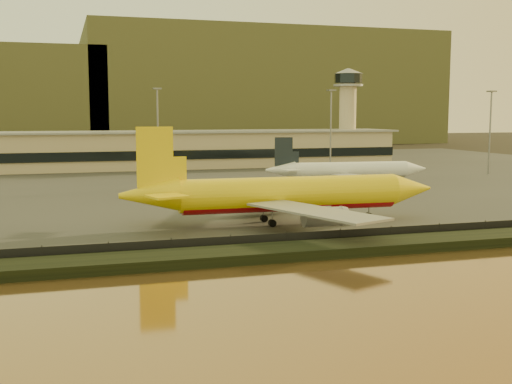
# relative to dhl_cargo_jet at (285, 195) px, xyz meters

# --- Properties ---
(ground) EXTENTS (900.00, 900.00, 0.00)m
(ground) POSITION_rel_dhl_cargo_jet_xyz_m (-0.54, -6.40, -5.11)
(ground) COLOR black
(ground) RESTS_ON ground
(embankment) EXTENTS (320.00, 7.00, 1.40)m
(embankment) POSITION_rel_dhl_cargo_jet_xyz_m (-0.54, -23.40, -4.41)
(embankment) COLOR black
(embankment) RESTS_ON ground
(tarmac) EXTENTS (320.00, 220.00, 0.20)m
(tarmac) POSITION_rel_dhl_cargo_jet_xyz_m (-0.54, 88.60, -5.01)
(tarmac) COLOR #2D2D2D
(tarmac) RESTS_ON ground
(perimeter_fence) EXTENTS (300.00, 0.05, 2.20)m
(perimeter_fence) POSITION_rel_dhl_cargo_jet_xyz_m (-0.54, -19.40, -3.81)
(perimeter_fence) COLOR black
(perimeter_fence) RESTS_ON tarmac
(terminal_building) EXTENTS (202.00, 25.00, 12.60)m
(terminal_building) POSITION_rel_dhl_cargo_jet_xyz_m (-15.07, 119.16, 1.13)
(terminal_building) COLOR tan
(terminal_building) RESTS_ON tarmac
(control_tower) EXTENTS (11.20, 11.20, 35.50)m
(control_tower) POSITION_rel_dhl_cargo_jet_xyz_m (69.46, 124.60, 16.55)
(control_tower) COLOR tan
(control_tower) RESTS_ON tarmac
(apron_light_masts) EXTENTS (152.20, 12.20, 25.40)m
(apron_light_masts) POSITION_rel_dhl_cargo_jet_xyz_m (14.46, 68.60, 10.59)
(apron_light_masts) COLOR slate
(apron_light_masts) RESTS_ON tarmac
(distant_hills) EXTENTS (470.00, 160.00, 70.00)m
(distant_hills) POSITION_rel_dhl_cargo_jet_xyz_m (-21.29, 333.60, 26.28)
(distant_hills) COLOR brown
(distant_hills) RESTS_ON ground
(dhl_cargo_jet) EXTENTS (54.99, 53.97, 16.46)m
(dhl_cargo_jet) POSITION_rel_dhl_cargo_jet_xyz_m (0.00, 0.00, 0.00)
(dhl_cargo_jet) COLOR yellow
(dhl_cargo_jet) RESTS_ON tarmac
(white_narrowbody_jet) EXTENTS (43.75, 42.51, 12.56)m
(white_narrowbody_jet) POSITION_rel_dhl_cargo_jet_xyz_m (35.21, 50.43, -1.16)
(white_narrowbody_jet) COLOR white
(white_narrowbody_jet) RESTS_ON tarmac
(gse_vehicle_yellow) EXTENTS (4.35, 2.83, 1.81)m
(gse_vehicle_yellow) POSITION_rel_dhl_cargo_jet_xyz_m (20.09, 19.34, -4.01)
(gse_vehicle_yellow) COLOR yellow
(gse_vehicle_yellow) RESTS_ON tarmac
(gse_vehicle_white) EXTENTS (4.11, 2.06, 1.80)m
(gse_vehicle_white) POSITION_rel_dhl_cargo_jet_xyz_m (-7.11, 25.62, -4.01)
(gse_vehicle_white) COLOR white
(gse_vehicle_white) RESTS_ON tarmac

